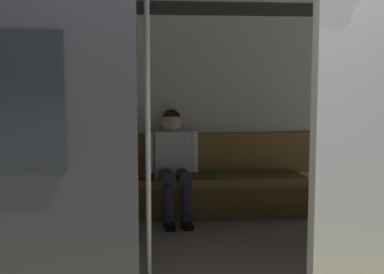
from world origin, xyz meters
The scene contains 6 objects.
train_car centered at (0.07, -1.30, 1.54)m, with size 6.40×2.94×2.30m.
bench_seat centered at (0.00, -2.43, 0.34)m, with size 2.49×0.44×0.44m.
person_seated centered at (0.19, -2.38, 0.66)m, with size 0.55×0.69×1.17m.
handbag centered at (0.59, -2.47, 0.52)m, with size 0.26×0.15×0.17m.
book centered at (-0.21, -2.46, 0.45)m, with size 0.15×0.22×0.03m, color #33723F.
grab_pole_door centered at (0.45, -0.43, 1.08)m, with size 0.04×0.04×2.16m, color silver.
Camera 1 is at (0.46, 2.92, 1.45)m, focal length 47.73 mm.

